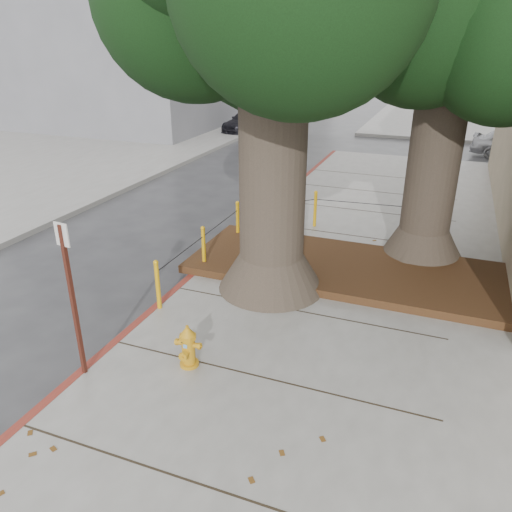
{
  "coord_description": "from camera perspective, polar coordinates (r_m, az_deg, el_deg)",
  "views": [
    {
      "loc": [
        2.56,
        -5.49,
        4.66
      ],
      "look_at": [
        -0.34,
        1.99,
        1.1
      ],
      "focal_mm": 35.0,
      "sensor_mm": 36.0,
      "label": 1
    }
  ],
  "objects": [
    {
      "name": "tree_far",
      "position": [
        10.82,
        23.78,
        24.05
      ],
      "size": [
        4.5,
        3.8,
        7.17
      ],
      "color": "#4C3F33",
      "rests_on": "sidewalk_main"
    },
    {
      "name": "building_far_grey",
      "position": [
        32.65,
        -12.61,
        25.8
      ],
      "size": [
        12.0,
        16.0,
        12.0
      ],
      "primitive_type": "cube",
      "color": "slate",
      "rests_on": "ground"
    },
    {
      "name": "signpost",
      "position": [
        7.22,
        -20.32,
        -3.95
      ],
      "size": [
        0.23,
        0.06,
        2.32
      ],
      "rotation": [
        0.0,
        0.0,
        -0.13
      ],
      "color": "#471911",
      "rests_on": "sidewalk_main"
    },
    {
      "name": "planter_bed",
      "position": [
        10.51,
        10.13,
        -1.38
      ],
      "size": [
        6.4,
        2.6,
        0.16
      ],
      "primitive_type": "cube",
      "color": "black",
      "rests_on": "sidewalk_main"
    },
    {
      "name": "bollard_ring",
      "position": [
        11.18,
        1.92,
        2.99
      ],
      "size": [
        3.79,
        5.39,
        0.95
      ],
      "color": "#DE9F0C",
      "rests_on": "sidewalk_main"
    },
    {
      "name": "fire_hydrant",
      "position": [
        7.49,
        -7.76,
        -10.2
      ],
      "size": [
        0.36,
        0.32,
        0.68
      ],
      "rotation": [
        0.0,
        0.0,
        0.05
      ],
      "color": "orange",
      "rests_on": "sidewalk_main"
    },
    {
      "name": "curb_red",
      "position": [
        10.28,
        -7.62,
        -2.77
      ],
      "size": [
        0.14,
        26.0,
        0.16
      ],
      "primitive_type": "cube",
      "color": "maroon",
      "rests_on": "ground"
    },
    {
      "name": "ground",
      "position": [
        7.64,
        -3.11,
        -13.67
      ],
      "size": [
        140.0,
        140.0,
        0.0
      ],
      "primitive_type": "plane",
      "color": "#28282B",
      "rests_on": "ground"
    },
    {
      "name": "building_far_white",
      "position": [
        54.22,
        0.06,
        26.96
      ],
      "size": [
        12.0,
        18.0,
        15.0
      ],
      "primitive_type": "cube",
      "color": "silver",
      "rests_on": "ground"
    },
    {
      "name": "sidewalk_opposite",
      "position": [
        23.14,
        -25.58,
        10.22
      ],
      "size": [
        14.0,
        60.0,
        0.15
      ],
      "primitive_type": "cube",
      "color": "slate",
      "rests_on": "ground"
    },
    {
      "name": "car_dark",
      "position": [
        26.9,
        -0.86,
        15.16
      ],
      "size": [
        1.95,
        3.93,
        1.1
      ],
      "primitive_type": "imported",
      "rotation": [
        0.0,
        0.0,
        -0.11
      ],
      "color": "black",
      "rests_on": "ground"
    }
  ]
}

